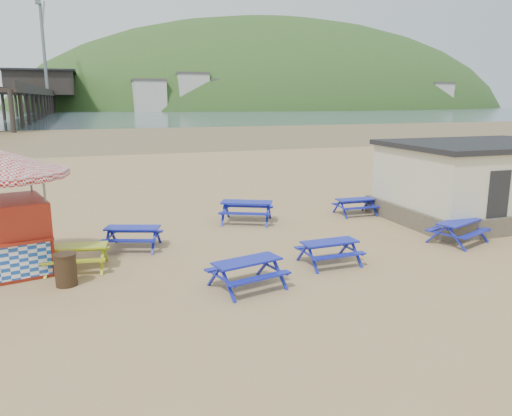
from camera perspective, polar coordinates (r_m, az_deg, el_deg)
name	(u,v)px	position (r m, az deg, el deg)	size (l,w,h in m)	color
ground	(243,249)	(16.57, -1.45, -4.67)	(400.00, 400.00, 0.00)	tan
wet_sand	(121,135)	(70.44, -15.16, 8.05)	(400.00, 400.00, 0.00)	olive
sea	(97,112)	(185.23, -17.73, 10.36)	(400.00, 400.00, 0.00)	#465865
picnic_table_blue_a	(133,238)	(16.97, -13.88, -3.32)	(2.12, 1.91, 0.73)	navy
picnic_table_blue_b	(247,212)	(19.97, -1.08, -0.44)	(2.52, 2.34, 0.85)	navy
picnic_table_blue_c	(412,211)	(21.50, 17.36, -0.29)	(1.71, 1.41, 0.69)	navy
picnic_table_blue_d	(247,274)	(13.16, -1.01, -7.53)	(2.10, 1.84, 0.76)	navy
picnic_table_blue_e	(329,253)	(15.14, 8.38, -5.06)	(1.75, 1.43, 0.71)	navy
picnic_table_blue_f	(458,232)	(18.50, 22.09, -2.54)	(2.25, 2.05, 0.77)	navy
picnic_table_yellow	(77,257)	(15.40, -19.81, -5.34)	(1.93, 1.65, 0.73)	#81AF1F
litter_bin	(66,269)	(14.20, -20.93, -6.57)	(0.60, 0.60, 0.88)	#3B2D16
amenity_block	(480,181)	(22.41, 24.24, 2.86)	(7.40, 5.40, 3.15)	#665B4C
pier	(41,96)	(193.80, -23.33, 11.62)	(24.00, 220.00, 39.29)	black
headland_town	(276,127)	(262.90, 2.28, 9.21)	(264.00, 144.00, 108.00)	#2D4C1E
picnic_table_blue_g	(355,207)	(21.70, 11.27, 0.15)	(1.66, 1.35, 0.69)	navy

